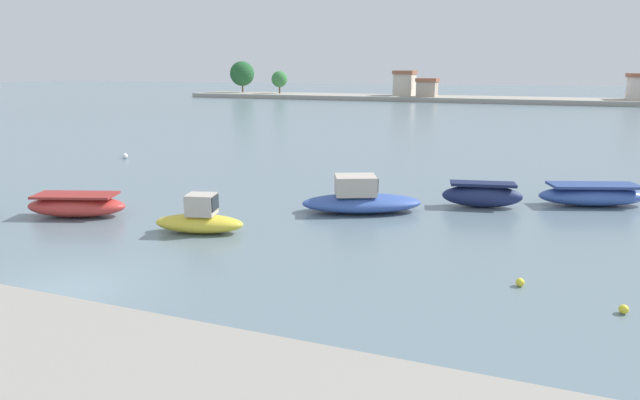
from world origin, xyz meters
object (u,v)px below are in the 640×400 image
object	(u,v)px
moored_boat_1	(76,205)
moored_boat_5	(593,195)
moored_boat_4	(482,195)
mooring_buoy_2	(624,309)
mooring_buoy_1	(125,156)
moored_boat_3	(361,199)
mooring_buoy_4	(520,282)
moored_boat_2	(200,219)

from	to	relation	value
moored_boat_1	moored_boat_5	xyz separation A→B (m)	(21.50, 10.26, 0.01)
moored_boat_4	mooring_buoy_2	size ratio (longest dim) A/B	15.05
moored_boat_1	mooring_buoy_1	distance (m)	15.99
moored_boat_3	mooring_buoy_4	size ratio (longest dim) A/B	22.55
mooring_buoy_4	moored_boat_2	bearing A→B (deg)	173.71
moored_boat_1	mooring_buoy_1	world-z (taller)	moored_boat_1
moored_boat_5	mooring_buoy_2	xyz separation A→B (m)	(-0.36, -12.76, -0.37)
moored_boat_1	moored_boat_4	size ratio (longest dim) A/B	1.21
moored_boat_4	mooring_buoy_4	distance (m)	9.77
mooring_buoy_1	moored_boat_2	bearing A→B (deg)	-42.01
moored_boat_1	mooring_buoy_1	bearing A→B (deg)	104.05
mooring_buoy_4	moored_boat_4	bearing A→B (deg)	101.33
mooring_buoy_1	mooring_buoy_4	bearing A→B (deg)	-28.81
moored_boat_1	moored_boat_5	world-z (taller)	moored_boat_5
moored_boat_4	mooring_buoy_4	size ratio (longest dim) A/B	14.83
mooring_buoy_2	moored_boat_5	bearing A→B (deg)	88.40
moored_boat_3	moored_boat_5	bearing A→B (deg)	3.39
moored_boat_5	mooring_buoy_1	world-z (taller)	moored_boat_5
moored_boat_2	mooring_buoy_2	size ratio (longest dim) A/B	14.80
moored_boat_5	mooring_buoy_4	xyz separation A→B (m)	(-2.99, -11.76, -0.37)
moored_boat_4	mooring_buoy_1	bearing A→B (deg)	156.67
moored_boat_1	moored_boat_3	size ratio (longest dim) A/B	0.80
moored_boat_2	moored_boat_5	world-z (taller)	moored_boat_2
moored_boat_2	moored_boat_4	world-z (taller)	moored_boat_2
moored_boat_2	mooring_buoy_2	world-z (taller)	moored_boat_2
moored_boat_3	moored_boat_1	bearing A→B (deg)	-179.19
moored_boat_3	moored_boat_4	distance (m)	5.85
moored_boat_5	mooring_buoy_4	world-z (taller)	moored_boat_5
moored_boat_1	moored_boat_3	xyz separation A→B (m)	(11.50, 5.19, 0.08)
moored_boat_4	mooring_buoy_2	world-z (taller)	moored_boat_4
moored_boat_4	mooring_buoy_1	size ratio (longest dim) A/B	9.98
moored_boat_5	mooring_buoy_4	distance (m)	12.14
moored_boat_1	moored_boat_3	distance (m)	12.62
moored_boat_2	mooring_buoy_4	size ratio (longest dim) A/B	14.59
moored_boat_4	mooring_buoy_2	distance (m)	11.52
moored_boat_5	mooring_buoy_4	bearing A→B (deg)	-123.31
moored_boat_3	moored_boat_5	xyz separation A→B (m)	(10.00, 5.07, -0.07)
moored_boat_2	mooring_buoy_2	distance (m)	14.87
moored_boat_2	moored_boat_4	distance (m)	13.06
moored_boat_1	mooring_buoy_1	size ratio (longest dim) A/B	12.09
mooring_buoy_1	moored_boat_3	bearing A→B (deg)	-22.26
mooring_buoy_1	moored_boat_4	bearing A→B (deg)	-12.01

